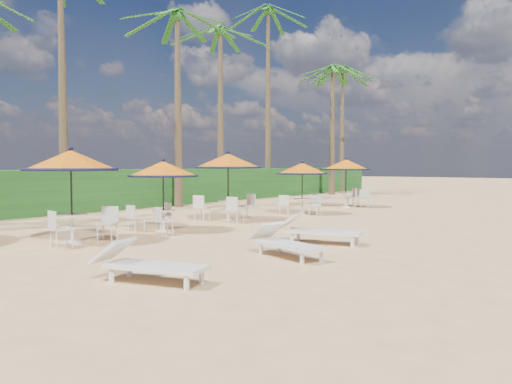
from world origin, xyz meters
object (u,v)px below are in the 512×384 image
(station_1, at_px, (162,178))
(station_4, at_px, (348,171))
(station_0, at_px, (73,169))
(lounger_near, at_px, (145,262))
(lounger_mid, at_px, (284,241))
(lounger_far, at_px, (316,229))
(station_2, at_px, (228,169))
(station_3, at_px, (303,175))

(station_1, relative_size, station_4, 0.93)
(station_0, height_order, lounger_near, station_0)
(station_4, bearing_deg, lounger_mid, -68.35)
(station_4, height_order, lounger_far, station_4)
(lounger_mid, xyz_separation_m, lounger_far, (-0.43, 2.05, 0.03))
(station_2, distance_m, lounger_far, 6.05)
(station_0, distance_m, station_3, 10.03)
(station_0, bearing_deg, station_3, 86.63)
(station_2, relative_size, station_4, 1.06)
(station_1, distance_m, lounger_mid, 5.58)
(station_4, distance_m, lounger_far, 11.64)
(station_4, relative_size, lounger_near, 1.12)
(station_4, height_order, lounger_near, station_4)
(station_2, xyz_separation_m, station_3, (0.83, 3.67, -0.24))
(station_2, bearing_deg, station_4, 85.35)
(station_2, relative_size, lounger_far, 1.11)
(station_0, bearing_deg, station_1, 87.27)
(station_3, relative_size, lounger_far, 0.96)
(lounger_near, relative_size, lounger_mid, 1.01)
(station_3, bearing_deg, lounger_far, -55.06)
(station_0, relative_size, lounger_mid, 1.18)
(station_0, xyz_separation_m, station_3, (0.59, 10.01, -0.29))
(station_3, bearing_deg, station_2, -102.74)
(station_0, bearing_deg, lounger_mid, 16.88)
(station_2, relative_size, station_3, 1.15)
(station_3, bearing_deg, lounger_mid, -59.95)
(station_0, bearing_deg, station_4, 88.37)
(station_1, relative_size, station_2, 0.87)
(lounger_near, bearing_deg, station_2, 105.76)
(station_0, relative_size, station_4, 1.04)
(station_1, relative_size, lounger_far, 0.97)
(station_4, bearing_deg, lounger_far, -66.58)
(lounger_near, height_order, lounger_far, lounger_far)
(station_1, height_order, lounger_far, station_1)
(station_2, height_order, lounger_far, station_2)
(station_4, distance_m, lounger_near, 16.73)
(station_3, bearing_deg, station_1, -93.63)
(lounger_near, xyz_separation_m, lounger_mid, (0.50, 3.39, -0.00))
(station_0, relative_size, station_1, 1.12)
(station_2, bearing_deg, lounger_far, -26.78)
(station_2, height_order, lounger_near, station_2)
(station_1, bearing_deg, station_3, 86.37)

